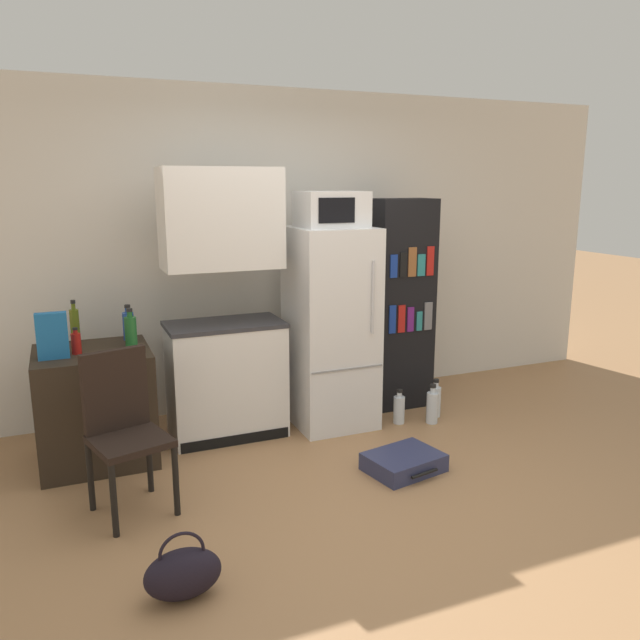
% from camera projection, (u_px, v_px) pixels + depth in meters
% --- Properties ---
extents(ground_plane, '(24.00, 24.00, 0.00)m').
position_uv_depth(ground_plane, '(371.00, 502.00, 3.77)').
color(ground_plane, '#A3754C').
extents(wall_back, '(6.40, 0.10, 2.64)m').
position_uv_depth(wall_back, '(288.00, 250.00, 5.36)').
color(wall_back, silver).
rests_on(wall_back, ground_plane).
extents(side_table, '(0.75, 0.67, 0.79)m').
position_uv_depth(side_table, '(96.00, 406.00, 4.27)').
color(side_table, '#2D2319').
rests_on(side_table, ground_plane).
extents(kitchen_hutch, '(0.86, 0.49, 2.00)m').
position_uv_depth(kitchen_hutch, '(224.00, 316.00, 4.60)').
color(kitchen_hutch, white).
rests_on(kitchen_hutch, ground_plane).
extents(refrigerator, '(0.60, 0.65, 1.56)m').
position_uv_depth(refrigerator, '(331.00, 328.00, 4.87)').
color(refrigerator, white).
rests_on(refrigerator, ground_plane).
extents(microwave, '(0.49, 0.40, 0.27)m').
position_uv_depth(microwave, '(331.00, 209.00, 4.67)').
color(microwave, silver).
rests_on(microwave, refrigerator).
extents(bookshelf, '(0.51, 0.33, 1.76)m').
position_uv_depth(bookshelf, '(401.00, 305.00, 5.26)').
color(bookshelf, black).
rests_on(bookshelf, ground_plane).
extents(bottle_olive_oil, '(0.06, 0.06, 0.30)m').
position_uv_depth(bottle_olive_oil, '(75.00, 325.00, 4.37)').
color(bottle_olive_oil, '#566619').
rests_on(bottle_olive_oil, side_table).
extents(bottle_clear_short, '(0.06, 0.06, 0.18)m').
position_uv_depth(bottle_clear_short, '(47.00, 335.00, 4.30)').
color(bottle_clear_short, silver).
rests_on(bottle_clear_short, side_table).
extents(bottle_green_tall, '(0.08, 0.08, 0.27)m').
position_uv_depth(bottle_green_tall, '(131.00, 331.00, 4.24)').
color(bottle_green_tall, '#1E6028').
rests_on(bottle_green_tall, side_table).
extents(bottle_blue_soda, '(0.08, 0.08, 0.26)m').
position_uv_depth(bottle_blue_soda, '(129.00, 325.00, 4.45)').
color(bottle_blue_soda, '#1E47A3').
rests_on(bottle_blue_soda, side_table).
extents(bottle_ketchup_red, '(0.06, 0.06, 0.18)m').
position_uv_depth(bottle_ketchup_red, '(76.00, 343.00, 4.09)').
color(bottle_ketchup_red, '#AD1914').
rests_on(bottle_ketchup_red, side_table).
extents(cereal_box, '(0.19, 0.07, 0.30)m').
position_uv_depth(cereal_box, '(52.00, 336.00, 3.96)').
color(cereal_box, '#1E66A8').
rests_on(cereal_box, side_table).
extents(chair, '(0.50, 0.50, 0.95)m').
position_uv_depth(chair, '(123.00, 419.00, 3.61)').
color(chair, black).
rests_on(chair, ground_plane).
extents(suitcase_large_flat, '(0.54, 0.45, 0.12)m').
position_uv_depth(suitcase_large_flat, '(404.00, 462.00, 4.17)').
color(suitcase_large_flat, navy).
rests_on(suitcase_large_flat, ground_plane).
extents(handbag, '(0.36, 0.20, 0.33)m').
position_uv_depth(handbag, '(183.00, 573.00, 2.88)').
color(handbag, black).
rests_on(handbag, ground_plane).
extents(water_bottle_front, '(0.09, 0.09, 0.32)m').
position_uv_depth(water_bottle_front, '(435.00, 401.00, 5.13)').
color(water_bottle_front, silver).
rests_on(water_bottle_front, ground_plane).
extents(water_bottle_middle, '(0.09, 0.09, 0.32)m').
position_uv_depth(water_bottle_middle, '(432.00, 407.00, 4.98)').
color(water_bottle_middle, silver).
rests_on(water_bottle_middle, ground_plane).
extents(water_bottle_back, '(0.09, 0.09, 0.28)m').
position_uv_depth(water_bottle_back, '(399.00, 409.00, 4.98)').
color(water_bottle_back, silver).
rests_on(water_bottle_back, ground_plane).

